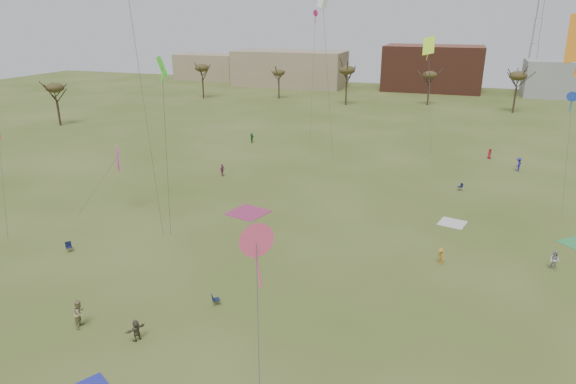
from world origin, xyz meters
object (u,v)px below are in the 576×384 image
(camp_chair_left, at_px, (69,249))
(radio_tower, at_px, (538,17))
(camp_chair_right, at_px, (460,188))
(camp_chair_center, at_px, (216,302))

(camp_chair_left, bearing_deg, radio_tower, 14.65)
(camp_chair_right, bearing_deg, radio_tower, 139.02)
(camp_chair_center, xyz_separation_m, camp_chair_right, (16.13, 31.60, 0.00))
(camp_chair_center, relative_size, radio_tower, 0.02)
(camp_chair_left, height_order, radio_tower, radio_tower)
(camp_chair_right, bearing_deg, camp_chair_center, -58.10)
(radio_tower, bearing_deg, camp_chair_center, -104.63)
(camp_chair_center, bearing_deg, camp_chair_right, -70.14)
(camp_chair_left, distance_m, camp_chair_center, 16.39)
(camp_chair_center, bearing_deg, camp_chair_left, 34.77)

